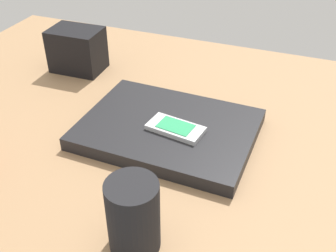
% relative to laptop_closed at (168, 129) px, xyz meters
% --- Properties ---
extents(desk_surface, '(1.20, 0.80, 0.03)m').
position_rel_laptop_closed_xyz_m(desk_surface, '(-0.03, 0.04, -0.03)').
color(desk_surface, '#9E7751').
rests_on(desk_surface, ground).
extents(laptop_closed, '(0.32, 0.24, 0.03)m').
position_rel_laptop_closed_xyz_m(laptop_closed, '(0.00, 0.00, 0.00)').
color(laptop_closed, black).
rests_on(laptop_closed, desk_surface).
extents(cell_phone_on_laptop, '(0.11, 0.07, 0.01)m').
position_rel_laptop_closed_xyz_m(cell_phone_on_laptop, '(0.02, -0.02, 0.02)').
color(cell_phone_on_laptop, silver).
rests_on(cell_phone_on_laptop, laptop_closed).
extents(desk_organizer, '(0.12, 0.09, 0.10)m').
position_rel_laptop_closed_xyz_m(desk_organizer, '(-0.30, 0.17, 0.04)').
color(desk_organizer, black).
rests_on(desk_organizer, desk_surface).
extents(pen_cup, '(0.07, 0.07, 0.11)m').
position_rel_laptop_closed_xyz_m(pen_cup, '(0.05, -0.25, 0.04)').
color(pen_cup, black).
rests_on(pen_cup, desk_surface).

